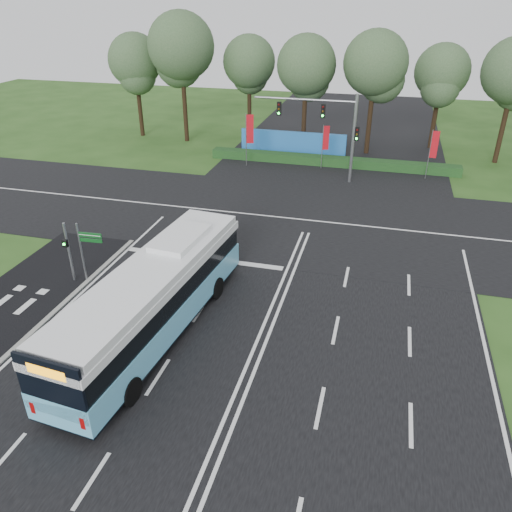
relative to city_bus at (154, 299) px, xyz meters
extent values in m
plane|color=#274B19|center=(4.54, 2.29, -1.89)|extent=(120.00, 120.00, 0.00)
cube|color=black|center=(4.54, 2.29, -1.87)|extent=(20.00, 120.00, 0.04)
cube|color=black|center=(4.54, 14.29, -1.87)|extent=(120.00, 14.00, 0.05)
cube|color=gray|center=(-5.56, -0.71, -1.83)|extent=(0.25, 18.00, 0.12)
cube|color=#62BBE4|center=(0.00, 0.01, -0.72)|extent=(3.95, 13.29, 1.20)
cube|color=black|center=(0.00, 0.01, -1.27)|extent=(3.92, 13.22, 0.33)
cube|color=black|center=(0.00, 0.01, 0.37)|extent=(3.83, 13.08, 1.04)
cube|color=white|center=(0.00, 0.01, 1.02)|extent=(3.95, 13.29, 0.38)
cube|color=white|center=(0.00, 0.01, 1.40)|extent=(3.85, 12.76, 0.38)
cube|color=white|center=(0.26, 2.72, 1.73)|extent=(2.05, 3.42, 0.27)
cube|color=black|center=(-0.61, -6.44, 0.42)|extent=(2.64, 0.37, 2.40)
cube|color=orange|center=(-0.62, -6.48, 1.18)|extent=(1.53, 0.20, 0.38)
cylinder|color=black|center=(-0.93, 3.82, -1.32)|extent=(0.41, 1.16, 1.13)
cylinder|color=black|center=(1.63, 3.58, -1.32)|extent=(0.41, 1.16, 1.13)
cylinder|color=black|center=(-1.67, -3.99, -1.32)|extent=(0.41, 1.16, 1.13)
cylinder|color=black|center=(0.89, -4.24, -1.32)|extent=(0.41, 1.16, 1.13)
cylinder|color=gray|center=(-6.36, 3.21, -0.19)|extent=(0.14, 0.14, 3.41)
cube|color=black|center=(-6.36, 3.03, 0.45)|extent=(0.29, 0.20, 0.39)
sphere|color=#19F233|center=(-6.36, 2.93, 0.45)|extent=(0.14, 0.14, 0.14)
cylinder|color=gray|center=(-5.69, 3.33, -0.18)|extent=(0.10, 0.10, 3.42)
cube|color=#0D4D19|center=(-5.05, 3.36, 0.93)|extent=(1.28, 0.13, 0.26)
cube|color=#0D4D19|center=(-5.05, 3.36, 0.63)|extent=(1.28, 0.13, 0.19)
cube|color=white|center=(-5.05, 3.33, 0.93)|extent=(1.20, 0.08, 0.03)
cylinder|color=gray|center=(-2.77, 24.79, 0.42)|extent=(0.07, 0.07, 4.63)
cube|color=red|center=(-2.45, 24.89, 1.40)|extent=(0.60, 0.22, 2.47)
cylinder|color=gray|center=(3.79, 25.74, 0.02)|extent=(0.06, 0.06, 3.83)
cube|color=red|center=(4.05, 25.83, 0.83)|extent=(0.50, 0.20, 2.04)
cylinder|color=gray|center=(12.57, 25.27, 0.15)|extent=(0.06, 0.06, 4.09)
cube|color=red|center=(12.87, 25.28, 1.02)|extent=(0.55, 0.05, 2.18)
cylinder|color=gray|center=(6.54, 22.79, 1.61)|extent=(0.24, 0.24, 7.00)
cylinder|color=gray|center=(2.54, 22.79, 4.51)|extent=(8.00, 0.16, 0.16)
cube|color=black|center=(4.04, 22.79, 3.71)|extent=(0.32, 0.28, 1.05)
cube|color=black|center=(0.54, 22.79, 3.71)|extent=(0.32, 0.28, 1.05)
cube|color=black|center=(6.79, 22.79, 2.11)|extent=(0.32, 0.28, 1.05)
cube|color=#153B19|center=(4.54, 26.79, -1.49)|extent=(22.00, 1.20, 0.80)
cube|color=#2167B7|center=(0.54, 29.29, -0.79)|extent=(10.00, 0.30, 2.20)
cylinder|color=black|center=(-16.53, 32.21, 1.74)|extent=(0.44, 0.44, 7.27)
sphere|color=#34502F|center=(-16.53, 32.21, 5.76)|extent=(5.35, 5.35, 5.35)
cylinder|color=black|center=(-11.07, 31.37, 2.47)|extent=(0.44, 0.44, 8.72)
sphere|color=#34502F|center=(-11.07, 31.37, 7.28)|extent=(6.42, 6.42, 6.42)
cylinder|color=black|center=(-5.26, 34.88, 1.69)|extent=(0.44, 0.44, 7.15)
sphere|color=#34502F|center=(-5.26, 34.88, 5.64)|extent=(5.27, 5.27, 5.27)
cylinder|color=black|center=(1.12, 31.64, 1.83)|extent=(0.44, 0.44, 7.44)
sphere|color=#34502F|center=(1.12, 31.64, 5.94)|extent=(5.48, 5.48, 5.48)
cylinder|color=black|center=(7.32, 31.52, 2.00)|extent=(0.44, 0.44, 7.79)
sphere|color=#34502F|center=(7.32, 31.52, 6.31)|extent=(5.74, 5.74, 5.74)
cylinder|color=black|center=(13.34, 35.02, 1.55)|extent=(0.44, 0.44, 6.88)
sphere|color=#34502F|center=(13.34, 35.02, 5.35)|extent=(5.07, 5.07, 5.07)
cylinder|color=black|center=(18.88, 31.58, 1.88)|extent=(0.44, 0.44, 7.54)
camera|label=1|loc=(9.04, -16.70, 11.99)|focal=35.00mm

